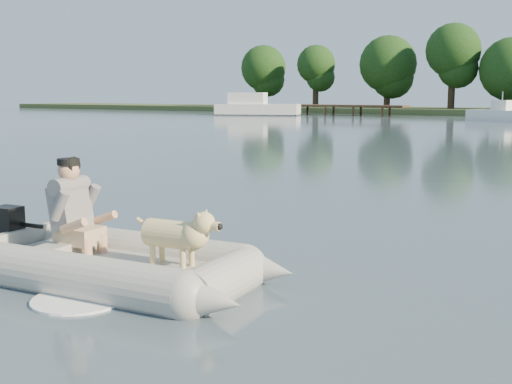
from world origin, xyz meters
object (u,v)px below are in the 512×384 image
Objects in this scene: dinghy at (119,227)px; dog at (172,239)px; cabin_cruiser at (258,104)px; man at (72,204)px; dock at (321,110)px; motorboat at (504,107)px.

dinghy is 0.69m from dog.
dinghy is at bearing -175.43° from dog.
man is at bearing -79.62° from cabin_cruiser.
cabin_cruiser is (-30.64, 47.58, 0.57)m from dog.
dock is at bearing 109.71° from dog.
dinghy is 4.90× the size of dog.
man is (-0.74, -0.03, 0.19)m from dinghy.
cabin_cruiser reaches higher than dock.
dinghy is at bearing -78.96° from cabin_cruiser.
motorboat reaches higher than dog.
man is at bearing 175.76° from dinghy.
dinghy is 0.85× the size of motorboat.
dock is 15.86× the size of man.
motorboat is at bearing -23.17° from cabin_cruiser.
cabin_cruiser reaches higher than man.
dinghy is at bearing -4.24° from man.
dog is at bearing -0.00° from man.
cabin_cruiser is at bearing -131.97° from dock.
man is 0.20× the size of motorboat.
dock is 3.19× the size of motorboat.
man reaches higher than dog.
motorboat reaches higher than dinghy.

